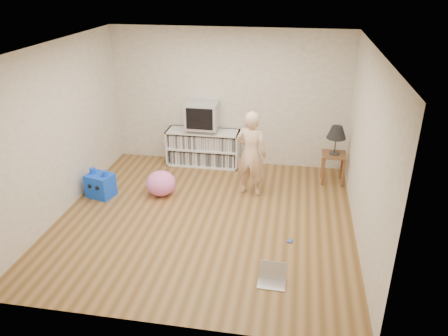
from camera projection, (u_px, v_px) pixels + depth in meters
name	position (u px, v px, depth m)	size (l,w,h in m)	color
ground	(205.00, 218.00, 6.78)	(4.50, 4.50, 0.00)	brown
walls	(204.00, 140.00, 6.24)	(4.52, 4.52, 2.60)	beige
ceiling	(202.00, 47.00, 5.70)	(4.50, 4.50, 0.01)	white
media_unit	(203.00, 147.00, 8.53)	(1.40, 0.45, 0.70)	white
dvd_deck	(203.00, 129.00, 8.35)	(0.45, 0.35, 0.07)	gray
crt_tv	(202.00, 115.00, 8.23)	(0.60, 0.53, 0.50)	#AEAEB3
side_table	(333.00, 161.00, 7.77)	(0.42, 0.42, 0.55)	brown
table_lamp	(337.00, 133.00, 7.55)	(0.34, 0.34, 0.52)	#333333
person	(251.00, 154.00, 7.24)	(0.54, 0.35, 1.47)	beige
laptop	(272.00, 277.00, 5.39)	(0.35, 0.28, 0.24)	silver
playing_cards	(290.00, 241.00, 6.20)	(0.07, 0.09, 0.02)	#4357B3
plush_blue	(100.00, 185.00, 7.37)	(0.49, 0.43, 0.49)	#0B47FF
plush_pink	(161.00, 183.00, 7.41)	(0.50, 0.50, 0.42)	#FF72CB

